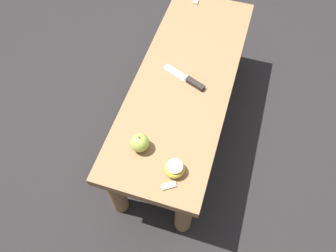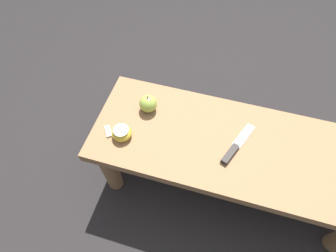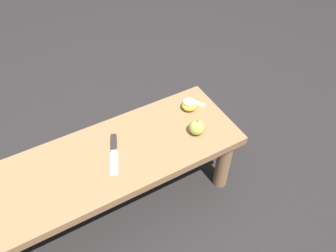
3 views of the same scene
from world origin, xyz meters
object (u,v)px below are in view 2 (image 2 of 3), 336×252
knife (234,149)px  apple_whole (148,104)px  wooden_bench (236,154)px  apple_cut (122,133)px

knife → apple_whole: size_ratio=2.55×
wooden_bench → apple_whole: apple_whole is taller
knife → apple_cut: apple_cut is taller
wooden_bench → apple_whole: bearing=170.0°
knife → apple_cut: 0.42m
apple_cut → knife: bearing=8.0°
wooden_bench → apple_whole: (-0.38, 0.07, 0.11)m
apple_cut → apple_whole: bearing=69.8°
apple_whole → apple_cut: bearing=-110.2°
wooden_bench → knife: size_ratio=5.53×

